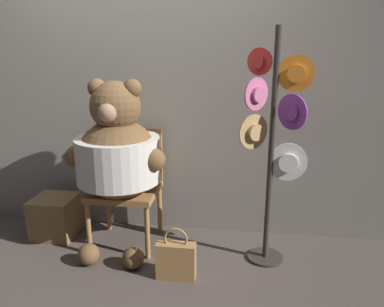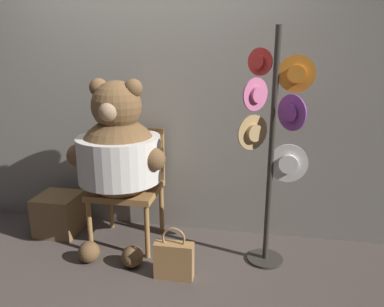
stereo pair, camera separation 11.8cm
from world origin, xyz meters
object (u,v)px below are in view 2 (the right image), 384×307
Objects in this scene: teddy_bear at (119,153)px; handbag_on_ground at (174,259)px; chair at (129,180)px; hat_display_rack at (273,141)px.

teddy_bear reaches higher than handbag_on_ground.
teddy_bear is (-0.01, -0.17, 0.28)m from chair.
handbag_on_ground is at bearing -46.25° from chair.
hat_display_rack reaches higher than teddy_bear.
hat_display_rack is (1.17, -0.21, 0.45)m from chair.
hat_display_rack reaches higher than chair.
chair is 1.27m from hat_display_rack.
hat_display_rack is (1.18, -0.04, 0.16)m from teddy_bear.
chair is 0.83m from handbag_on_ground.
handbag_on_ground is at bearing -154.06° from hat_display_rack.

